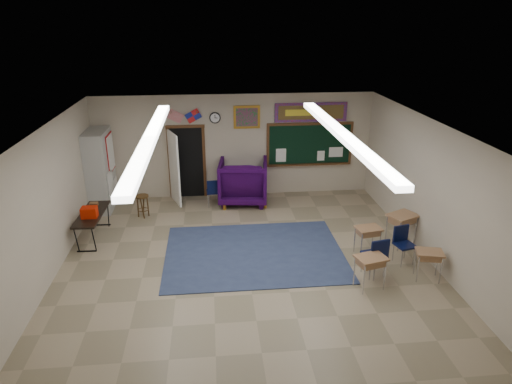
{
  "coord_description": "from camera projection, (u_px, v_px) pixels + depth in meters",
  "views": [
    {
      "loc": [
        -0.68,
        -8.3,
        5.06
      ],
      "look_at": [
        0.31,
        1.5,
        1.22
      ],
      "focal_mm": 32.0,
      "sensor_mm": 36.0,
      "label": 1
    }
  ],
  "objects": [
    {
      "name": "student_desk_back_left",
      "position": [
        370.0,
        270.0,
        8.93
      ],
      "size": [
        0.66,
        0.56,
        0.69
      ],
      "rotation": [
        0.0,
        0.0,
        0.26
      ],
      "color": "#A2734B",
      "rests_on": "floor"
    },
    {
      "name": "storage_cabinet",
      "position": [
        101.0,
        170.0,
        12.42
      ],
      "size": [
        0.59,
        1.25,
        2.2
      ],
      "color": "#ACADA8",
      "rests_on": "floor"
    },
    {
      "name": "back_wall",
      "position": [
        235.0,
        146.0,
        13.23
      ],
      "size": [
        8.0,
        0.04,
        3.0
      ],
      "primitive_type": "cube",
      "color": "#C2B49E",
      "rests_on": "floor"
    },
    {
      "name": "wall_clock",
      "position": [
        215.0,
        118.0,
        12.83
      ],
      "size": [
        0.32,
        0.05,
        0.32
      ],
      "color": "black",
      "rests_on": "back_wall"
    },
    {
      "name": "area_rug",
      "position": [
        254.0,
        253.0,
        10.36
      ],
      "size": [
        4.0,
        3.0,
        0.02
      ],
      "primitive_type": "cube",
      "color": "navy",
      "rests_on": "floor"
    },
    {
      "name": "student_chair_reading",
      "position": [
        213.0,
        192.0,
        12.81
      ],
      "size": [
        0.43,
        0.43,
        0.81
      ],
      "primitive_type": null,
      "rotation": [
        0.0,
        0.0,
        3.2
      ],
      "color": "black",
      "rests_on": "floor"
    },
    {
      "name": "student_desk_back_right",
      "position": [
        428.0,
        264.0,
        9.24
      ],
      "size": [
        0.6,
        0.51,
        0.63
      ],
      "rotation": [
        0.0,
        0.0,
        -0.24
      ],
      "color": "#A2734B",
      "rests_on": "floor"
    },
    {
      "name": "framed_art_print",
      "position": [
        247.0,
        117.0,
        12.92
      ],
      "size": [
        0.75,
        0.05,
        0.65
      ],
      "color": "#B07B22",
      "rests_on": "back_wall"
    },
    {
      "name": "left_wall",
      "position": [
        39.0,
        215.0,
        8.68
      ],
      "size": [
        0.04,
        9.0,
        3.0
      ],
      "primitive_type": "cube",
      "color": "#C2B49E",
      "rests_on": "floor"
    },
    {
      "name": "floor",
      "position": [
        248.0,
        272.0,
        9.6
      ],
      "size": [
        9.0,
        9.0,
        0.0
      ],
      "primitive_type": "plane",
      "color": "gray",
      "rests_on": "ground"
    },
    {
      "name": "front_wall",
      "position": [
        284.0,
        371.0,
        4.88
      ],
      "size": [
        8.0,
        0.04,
        3.0
      ],
      "primitive_type": "cube",
      "color": "#C2B49E",
      "rests_on": "floor"
    },
    {
      "name": "bulletin_board",
      "position": [
        311.0,
        112.0,
        13.06
      ],
      "size": [
        2.1,
        0.05,
        0.55
      ],
      "color": "red",
      "rests_on": "back_wall"
    },
    {
      "name": "wingback_armchair",
      "position": [
        243.0,
        181.0,
        13.0
      ],
      "size": [
        1.49,
        1.53,
        1.26
      ],
      "primitive_type": "imported",
      "rotation": [
        0.0,
        0.0,
        3.02
      ],
      "color": "#220431",
      "rests_on": "floor"
    },
    {
      "name": "wooden_stool",
      "position": [
        143.0,
        206.0,
        12.13
      ],
      "size": [
        0.34,
        0.34,
        0.6
      ],
      "color": "#4C3316",
      "rests_on": "floor"
    },
    {
      "name": "doorway",
      "position": [
        183.0,
        164.0,
        13.11
      ],
      "size": [
        1.1,
        0.89,
        2.16
      ],
      "color": "black",
      "rests_on": "back_wall"
    },
    {
      "name": "ceiling",
      "position": [
        248.0,
        133.0,
        8.51
      ],
      "size": [
        8.0,
        9.0,
        0.04
      ],
      "primitive_type": "cube",
      "color": "white",
      "rests_on": "back_wall"
    },
    {
      "name": "fluorescent_strips",
      "position": [
        248.0,
        136.0,
        8.53
      ],
      "size": [
        3.86,
        6.0,
        0.1
      ],
      "primitive_type": null,
      "color": "white",
      "rests_on": "ceiling"
    },
    {
      "name": "student_chair_desk_b",
      "position": [
        405.0,
        246.0,
        9.82
      ],
      "size": [
        0.5,
        0.5,
        0.82
      ],
      "primitive_type": null,
      "rotation": [
        0.0,
        0.0,
        0.24
      ],
      "color": "black",
      "rests_on": "floor"
    },
    {
      "name": "chalkboard",
      "position": [
        310.0,
        146.0,
        13.41
      ],
      "size": [
        2.55,
        0.14,
        1.3
      ],
      "color": "#522F17",
      "rests_on": "back_wall"
    },
    {
      "name": "student_desk_front_right",
      "position": [
        401.0,
        228.0,
        10.59
      ],
      "size": [
        0.8,
        0.72,
        0.78
      ],
      "rotation": [
        0.0,
        0.0,
        0.45
      ],
      "color": "#A2734B",
      "rests_on": "floor"
    },
    {
      "name": "student_chair_desk_a",
      "position": [
        374.0,
        256.0,
        9.35
      ],
      "size": [
        0.52,
        0.52,
        0.89
      ],
      "primitive_type": null,
      "rotation": [
        0.0,
        0.0,
        3.34
      ],
      "color": "black",
      "rests_on": "floor"
    },
    {
      "name": "wall_flags",
      "position": [
        184.0,
        114.0,
        12.68
      ],
      "size": [
        1.16,
        0.06,
        0.7
      ],
      "primitive_type": null,
      "color": "red",
      "rests_on": "back_wall"
    },
    {
      "name": "folding_table",
      "position": [
        93.0,
        225.0,
        10.93
      ],
      "size": [
        0.57,
        1.59,
        0.9
      ],
      "rotation": [
        0.0,
        0.0,
        -0.03
      ],
      "color": "black",
      "rests_on": "floor"
    },
    {
      "name": "student_desk_front_left",
      "position": [
        367.0,
        239.0,
        10.21
      ],
      "size": [
        0.6,
        0.49,
        0.65
      ],
      "rotation": [
        0.0,
        0.0,
        0.17
      ],
      "color": "#A2734B",
      "rests_on": "floor"
    },
    {
      "name": "right_wall",
      "position": [
        440.0,
        199.0,
        9.43
      ],
      "size": [
        0.04,
        9.0,
        3.0
      ],
      "primitive_type": "cube",
      "color": "#C2B49E",
      "rests_on": "floor"
    }
  ]
}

